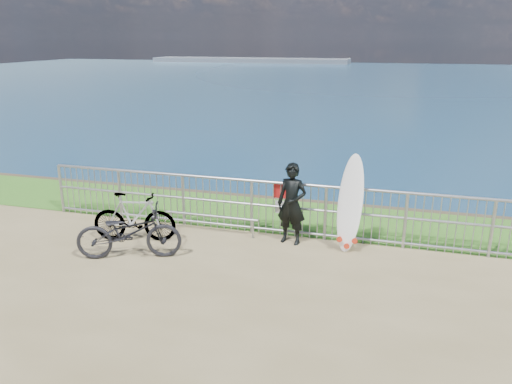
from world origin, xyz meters
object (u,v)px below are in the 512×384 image
(surfer, at_px, (292,204))
(surfboard, at_px, (350,207))
(bicycle_far, at_px, (134,217))
(bicycle_near, at_px, (129,232))

(surfer, relative_size, surfboard, 0.87)
(surfboard, relative_size, bicycle_far, 1.12)
(surfboard, xyz_separation_m, bicycle_near, (-3.76, -1.47, -0.35))
(surfer, height_order, surfboard, surfboard)
(surfer, distance_m, bicycle_far, 3.08)
(bicycle_far, bearing_deg, bicycle_near, -169.75)
(surfboard, relative_size, bicycle_near, 0.98)
(surfer, relative_size, bicycle_near, 0.85)
(surfboard, xyz_separation_m, bicycle_far, (-4.07, -0.72, -0.35))
(bicycle_near, height_order, bicycle_far, bicycle_near)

